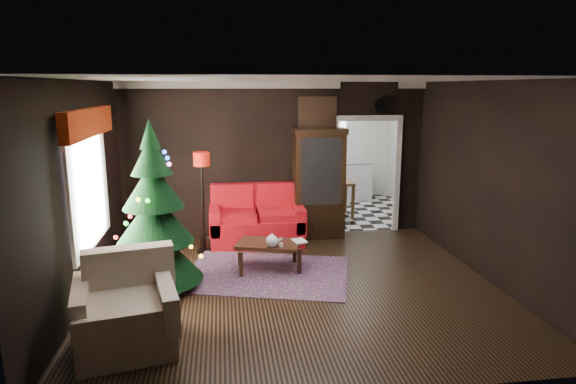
{
  "coord_description": "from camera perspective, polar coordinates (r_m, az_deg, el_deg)",
  "views": [
    {
      "loc": [
        -0.98,
        -6.29,
        2.71
      ],
      "look_at": [
        0.0,
        0.9,
        1.15
      ],
      "focal_mm": 30.57,
      "sensor_mm": 36.0,
      "label": 1
    }
  ],
  "objects": [
    {
      "name": "floor",
      "position": [
        6.92,
        1.03,
        -10.93
      ],
      "size": [
        5.5,
        5.5,
        0.0
      ],
      "primitive_type": "plane",
      "color": "black",
      "rests_on": "ground"
    },
    {
      "name": "ceiling",
      "position": [
        6.36,
        1.13,
        12.95
      ],
      "size": [
        5.5,
        5.5,
        0.0
      ],
      "primitive_type": "plane",
      "rotation": [
        3.14,
        0.0,
        0.0
      ],
      "color": "white",
      "rests_on": "ground"
    },
    {
      "name": "wall_back",
      "position": [
        8.94,
        -1.39,
        3.71
      ],
      "size": [
        5.5,
        0.0,
        5.5
      ],
      "primitive_type": "plane",
      "rotation": [
        1.57,
        0.0,
        0.0
      ],
      "color": "black",
      "rests_on": "ground"
    },
    {
      "name": "wall_front",
      "position": [
        4.13,
        6.46,
        -6.45
      ],
      "size": [
        5.5,
        0.0,
        5.5
      ],
      "primitive_type": "plane",
      "rotation": [
        -1.57,
        0.0,
        0.0
      ],
      "color": "black",
      "rests_on": "ground"
    },
    {
      "name": "wall_left",
      "position": [
        6.66,
        -23.0,
        -0.18
      ],
      "size": [
        0.0,
        5.5,
        5.5
      ],
      "primitive_type": "plane",
      "rotation": [
        1.57,
        0.0,
        1.57
      ],
      "color": "black",
      "rests_on": "ground"
    },
    {
      "name": "wall_right",
      "position": [
        7.43,
        22.54,
        1.04
      ],
      "size": [
        0.0,
        5.5,
        5.5
      ],
      "primitive_type": "plane",
      "rotation": [
        1.57,
        0.0,
        -1.57
      ],
      "color": "black",
      "rests_on": "ground"
    },
    {
      "name": "doorway",
      "position": [
        9.34,
        9.05,
        1.74
      ],
      "size": [
        1.1,
        0.1,
        2.1
      ],
      "primitive_type": null,
      "color": "white",
      "rests_on": "ground"
    },
    {
      "name": "left_window",
      "position": [
        6.83,
        -22.29,
        0.59
      ],
      "size": [
        0.05,
        1.6,
        1.4
      ],
      "primitive_type": "cube",
      "color": "white",
      "rests_on": "wall_left"
    },
    {
      "name": "valance",
      "position": [
        6.71,
        -22.18,
        7.49
      ],
      "size": [
        0.12,
        2.1,
        0.35
      ],
      "primitive_type": "cube",
      "color": "#A3280C",
      "rests_on": "wall_left"
    },
    {
      "name": "kitchen_floor",
      "position": [
        10.97,
        6.62,
        -2.24
      ],
      "size": [
        3.0,
        3.0,
        0.0
      ],
      "primitive_type": "plane",
      "color": "silver",
      "rests_on": "ground"
    },
    {
      "name": "kitchen_window",
      "position": [
        12.08,
        5.11,
        7.29
      ],
      "size": [
        0.7,
        0.06,
        0.7
      ],
      "primitive_type": "cube",
      "color": "white",
      "rests_on": "ground"
    },
    {
      "name": "rug",
      "position": [
        7.35,
        -2.57,
        -9.45
      ],
      "size": [
        2.75,
        2.29,
        0.01
      ],
      "primitive_type": "cube",
      "rotation": [
        0.0,
        0.0,
        -0.27
      ],
      "color": "#64485E",
      "rests_on": "ground"
    },
    {
      "name": "loveseat",
      "position": [
        8.64,
        -3.67,
        -2.7
      ],
      "size": [
        1.7,
        0.9,
        1.0
      ],
      "primitive_type": null,
      "color": "maroon",
      "rests_on": "ground"
    },
    {
      "name": "curio_cabinet",
      "position": [
        8.91,
        3.59,
        0.72
      ],
      "size": [
        0.9,
        0.45,
        1.9
      ],
      "primitive_type": null,
      "color": "black",
      "rests_on": "ground"
    },
    {
      "name": "floor_lamp",
      "position": [
        8.2,
        -9.84,
        -1.3
      ],
      "size": [
        0.38,
        0.38,
        1.7
      ],
      "primitive_type": null,
      "rotation": [
        0.0,
        0.0,
        -0.43
      ],
      "color": "black",
      "rests_on": "ground"
    },
    {
      "name": "christmas_tree",
      "position": [
        6.79,
        -15.28,
        -2.45
      ],
      "size": [
        1.45,
        1.45,
        2.36
      ],
      "primitive_type": null,
      "rotation": [
        0.0,
        0.0,
        0.19
      ],
      "color": "black",
      "rests_on": "ground"
    },
    {
      "name": "armchair",
      "position": [
        5.53,
        -18.48,
        -12.53
      ],
      "size": [
        1.22,
        1.22,
        1.05
      ],
      "primitive_type": null,
      "rotation": [
        0.0,
        0.0,
        0.22
      ],
      "color": "tan",
      "rests_on": "ground"
    },
    {
      "name": "coffee_table",
      "position": [
        7.44,
        -2.25,
        -7.4
      ],
      "size": [
        1.06,
        0.82,
        0.42
      ],
      "primitive_type": null,
      "rotation": [
        0.0,
        0.0,
        -0.31
      ],
      "color": "black",
      "rests_on": "rug"
    },
    {
      "name": "teapot",
      "position": [
        7.14,
        -1.89,
        -5.68
      ],
      "size": [
        0.25,
        0.25,
        0.19
      ],
      "primitive_type": null,
      "rotation": [
        0.0,
        0.0,
        -0.25
      ],
      "color": "white",
      "rests_on": "coffee_table"
    },
    {
      "name": "cup_a",
      "position": [
        7.46,
        -1.65,
        -5.42
      ],
      "size": [
        0.09,
        0.09,
        0.06
      ],
      "primitive_type": "cylinder",
      "rotation": [
        0.0,
        0.0,
        -0.35
      ],
      "color": "white",
      "rests_on": "coffee_table"
    },
    {
      "name": "cup_b",
      "position": [
        7.17,
        -0.84,
        -6.16
      ],
      "size": [
        0.07,
        0.07,
        0.05
      ],
      "primitive_type": "cylinder",
      "rotation": [
        0.0,
        0.0,
        0.08
      ],
      "color": "white",
      "rests_on": "coffee_table"
    },
    {
      "name": "book",
      "position": [
        7.33,
        0.67,
        -4.95
      ],
      "size": [
        0.18,
        0.06,
        0.25
      ],
      "primitive_type": "imported",
      "rotation": [
        0.0,
        0.0,
        0.22
      ],
      "color": "#A18066",
      "rests_on": "coffee_table"
    },
    {
      "name": "wall_clock",
      "position": [
        9.22,
        10.92,
        9.87
      ],
      "size": [
        0.32,
        0.32,
        0.06
      ],
      "primitive_type": "cylinder",
      "color": "silver",
      "rests_on": "wall_back"
    },
    {
      "name": "painting",
      "position": [
        8.92,
        3.46,
        9.16
      ],
      "size": [
        0.62,
        0.05,
        0.52
      ],
      "primitive_type": "cube",
      "color": "#B77649",
      "rests_on": "wall_back"
    },
    {
      "name": "kitchen_counter",
      "position": [
        12.01,
        5.26,
        1.24
      ],
      "size": [
        1.8,
        0.6,
        0.9
      ],
      "primitive_type": "cube",
      "color": "silver",
      "rests_on": "ground"
    },
    {
      "name": "kitchen_table",
      "position": [
        10.53,
        5.49,
        -0.73
      ],
      "size": [
        0.7,
        0.7,
        0.75
      ],
      "primitive_type": null,
      "color": "brown",
      "rests_on": "ground"
    }
  ]
}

